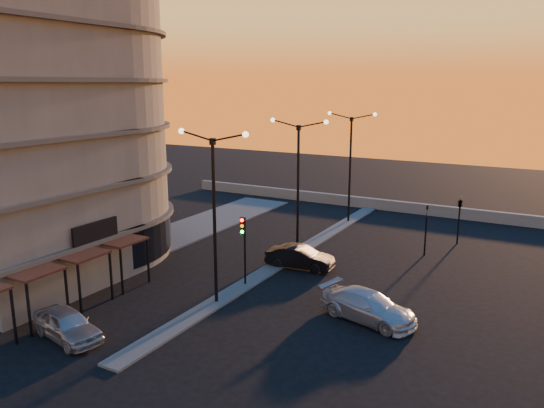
{
  "coord_description": "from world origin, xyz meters",
  "views": [
    {
      "loc": [
        15.92,
        -22.32,
        11.81
      ],
      "look_at": [
        -0.39,
        6.99,
        4.17
      ],
      "focal_mm": 35.0,
      "sensor_mm": 36.0,
      "label": 1
    }
  ],
  "objects": [
    {
      "name": "streetlamp_near",
      "position": [
        0.0,
        0.0,
        5.59
      ],
      "size": [
        4.32,
        0.32,
        9.51
      ],
      "color": "black",
      "rests_on": "ground"
    },
    {
      "name": "parapet",
      "position": [
        2.0,
        26.0,
        0.5
      ],
      "size": [
        44.0,
        0.5,
        1.0
      ],
      "primitive_type": "cube",
      "color": "slate",
      "rests_on": "ground"
    },
    {
      "name": "streetlamp_far",
      "position": [
        0.0,
        20.0,
        5.59
      ],
      "size": [
        4.32,
        0.32,
        9.51
      ],
      "color": "black",
      "rests_on": "ground"
    },
    {
      "name": "median",
      "position": [
        0.0,
        10.0,
        0.06
      ],
      "size": [
        1.2,
        36.0,
        0.12
      ],
      "primitive_type": "cube",
      "color": "#4D4D4B",
      "rests_on": "ground"
    },
    {
      "name": "sidewalk_west",
      "position": [
        -10.5,
        4.0,
        0.06
      ],
      "size": [
        5.0,
        40.0,
        0.12
      ],
      "primitive_type": "cube",
      "color": "#4D4D4B",
      "rests_on": "ground"
    },
    {
      "name": "signal_east_a",
      "position": [
        8.0,
        14.0,
        1.93
      ],
      "size": [
        0.13,
        0.16,
        3.6
      ],
      "color": "black",
      "rests_on": "ground"
    },
    {
      "name": "signal_east_b",
      "position": [
        9.5,
        18.0,
        3.1
      ],
      "size": [
        0.42,
        1.99,
        3.6
      ],
      "color": "black",
      "rests_on": "ground"
    },
    {
      "name": "traffic_light_main",
      "position": [
        0.0,
        2.87,
        2.89
      ],
      "size": [
        0.28,
        0.44,
        4.25
      ],
      "color": "black",
      "rests_on": "ground"
    },
    {
      "name": "car_wagon",
      "position": [
        8.0,
        2.0,
        0.75
      ],
      "size": [
        5.52,
        3.32,
        1.5
      ],
      "primitive_type": "imported",
      "rotation": [
        0.0,
        0.0,
        1.32
      ],
      "color": "#B9BCC2",
      "rests_on": "ground"
    },
    {
      "name": "car_sedan",
      "position": [
        1.5,
        7.37,
        0.73
      ],
      "size": [
        4.57,
        1.96,
        1.47
      ],
      "primitive_type": "imported",
      "rotation": [
        0.0,
        0.0,
        1.66
      ],
      "color": "black",
      "rests_on": "ground"
    },
    {
      "name": "ground",
      "position": [
        0.0,
        0.0,
        0.0
      ],
      "size": [
        120.0,
        120.0,
        0.0
      ],
      "primitive_type": "plane",
      "color": "black",
      "rests_on": "ground"
    },
    {
      "name": "building",
      "position": [
        -14.0,
        0.03,
        11.91
      ],
      "size": [
        14.35,
        17.08,
        25.0
      ],
      "color": "#615C55",
      "rests_on": "ground"
    },
    {
      "name": "car_hatchback",
      "position": [
        -3.74,
        -6.86,
        0.72
      ],
      "size": [
        4.49,
        2.55,
        1.44
      ],
      "primitive_type": "imported",
      "rotation": [
        0.0,
        0.0,
        1.36
      ],
      "color": "#A5A8AC",
      "rests_on": "ground"
    },
    {
      "name": "streetlamp_mid",
      "position": [
        0.0,
        10.0,
        5.59
      ],
      "size": [
        4.32,
        0.32,
        9.51
      ],
      "color": "black",
      "rests_on": "ground"
    }
  ]
}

